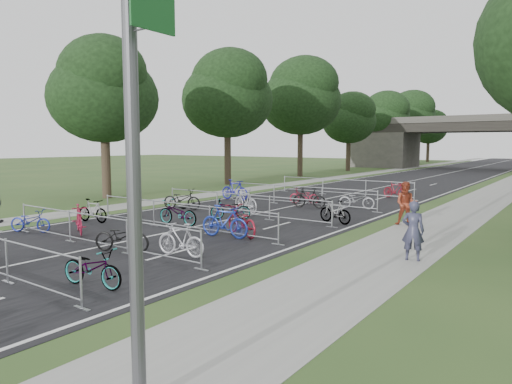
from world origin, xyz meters
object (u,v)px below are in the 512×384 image
lamppost (132,68)px  pedestrian_a (413,231)px  pedestrian_b (406,204)px  overpass_bridge (469,143)px

lamppost → pedestrian_a: (0.55, 9.54, -3.41)m
pedestrian_a → pedestrian_b: bearing=-84.1°
lamppost → pedestrian_b: 15.53m
pedestrian_b → lamppost: bearing=-96.0°
pedestrian_a → lamppost: bearing=73.2°
overpass_bridge → pedestrian_b: bearing=-81.8°
pedestrian_a → pedestrian_b: size_ratio=0.96×
overpass_bridge → pedestrian_b: overpass_bridge is taller
overpass_bridge → lamppost: size_ratio=3.78×
overpass_bridge → lamppost: bearing=-82.5°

